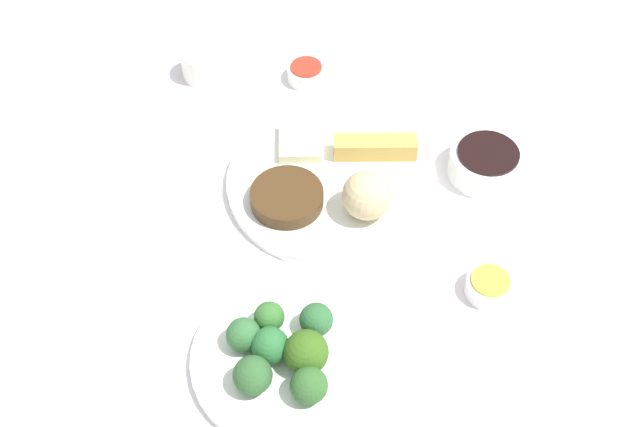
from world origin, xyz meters
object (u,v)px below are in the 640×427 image
object	(u,v)px
sauce_ramekin_sweet_and_sour	(306,74)
broccoli_plate	(287,359)
teacup	(201,64)
soy_sauce_bowl	(486,164)
sauce_ramekin_hot_mustard	(489,287)
main_plate	(332,182)

from	to	relation	value
sauce_ramekin_sweet_and_sour	broccoli_plate	bearing A→B (deg)	90.72
broccoli_plate	teacup	distance (m)	0.54
soy_sauce_bowl	sauce_ramekin_sweet_and_sour	xyz separation A→B (m)	(0.27, -0.19, -0.01)
broccoli_plate	sauce_ramekin_hot_mustard	world-z (taller)	sauce_ramekin_hot_mustard
sauce_ramekin_sweet_and_sour	teacup	size ratio (longest dim) A/B	0.99
sauce_ramekin_sweet_and_sour	teacup	bearing A→B (deg)	-0.61
sauce_ramekin_sweet_and_sour	teacup	xyz separation A→B (m)	(0.17, -0.00, 0.01)
main_plate	broccoli_plate	bearing A→B (deg)	81.48
soy_sauce_bowl	sauce_ramekin_hot_mustard	world-z (taller)	soy_sauce_bowl
sauce_ramekin_sweet_and_sour	sauce_ramekin_hot_mustard	size ratio (longest dim) A/B	1.00
broccoli_plate	sauce_ramekin_hot_mustard	size ratio (longest dim) A/B	3.83
main_plate	broccoli_plate	size ratio (longest dim) A/B	1.29
main_plate	sauce_ramekin_sweet_and_sour	size ratio (longest dim) A/B	4.94
teacup	broccoli_plate	bearing A→B (deg)	108.76
sauce_ramekin_hot_mustard	teacup	distance (m)	0.58
soy_sauce_bowl	sauce_ramekin_hot_mustard	distance (m)	0.21
soy_sauce_bowl	sauce_ramekin_sweet_and_sour	world-z (taller)	soy_sauce_bowl
main_plate	broccoli_plate	world-z (taller)	main_plate
sauce_ramekin_hot_mustard	teacup	world-z (taller)	teacup
broccoli_plate	soy_sauce_bowl	distance (m)	0.42
broccoli_plate	teacup	world-z (taller)	teacup
sauce_ramekin_hot_mustard	teacup	size ratio (longest dim) A/B	0.99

